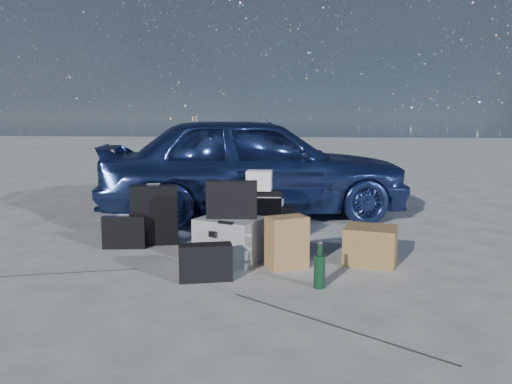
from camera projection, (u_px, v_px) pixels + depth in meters
ground at (221, 264)px, 4.35m from camera, size 60.00×60.00×0.00m
car at (254, 166)px, 6.39m from camera, size 4.13×2.46×1.32m
pelican_case at (230, 239)px, 4.43m from camera, size 0.65×0.60×0.39m
laptop_bag at (232, 200)px, 4.37m from camera, size 0.45×0.15×0.33m
briefcase at (124, 232)px, 4.84m from camera, size 0.42×0.15×0.32m
suitcase_left at (155, 215)px, 5.00m from camera, size 0.49×0.27×0.60m
suitcase_right at (259, 216)px, 5.09m from camera, size 0.46×0.18×0.54m
white_carton at (259, 180)px, 5.02m from camera, size 0.25×0.20×0.20m
duffel_bag at (264, 221)px, 5.40m from camera, size 0.68×0.46×0.31m
flat_box_white at (263, 203)px, 5.38m from camera, size 0.42×0.34×0.07m
flat_box_black at (265, 197)px, 5.38m from camera, size 0.33×0.27×0.06m
kraft_bag at (287, 242)px, 4.21m from camera, size 0.39×0.34×0.44m
cardboard_box at (370, 245)px, 4.35m from camera, size 0.51×0.46×0.32m
plastic_bag at (369, 244)px, 4.71m from camera, size 0.32×0.27×0.17m
messenger_bag at (205, 262)px, 3.89m from camera, size 0.44×0.26×0.29m
green_bottle at (320, 266)px, 3.71m from camera, size 0.10×0.10×0.34m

